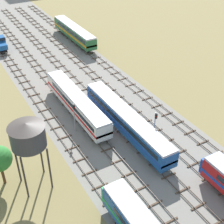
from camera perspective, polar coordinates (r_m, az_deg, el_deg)
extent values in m
plane|color=olive|center=(62.18, -4.09, 2.85)|extent=(480.00, 480.00, 0.00)
cube|color=gray|center=(62.18, -4.09, 2.85)|extent=(22.26, 176.00, 0.01)
cube|color=#47382D|center=(60.02, -12.97, 0.95)|extent=(0.07, 126.00, 0.15)
cube|color=#47382D|center=(60.34, -11.69, 1.32)|extent=(0.07, 126.00, 0.15)
cube|color=brown|center=(40.56, 2.06, -18.45)|extent=(2.40, 0.22, 0.14)
cube|color=brown|center=(42.16, -0.16, -15.64)|extent=(2.40, 0.22, 0.14)
cube|color=brown|center=(43.91, -2.16, -13.04)|extent=(2.40, 0.22, 0.14)
cube|color=brown|center=(45.79, -3.96, -10.62)|extent=(2.40, 0.22, 0.14)
cube|color=brown|center=(47.78, -5.59, -8.40)|extent=(2.40, 0.22, 0.14)
cube|color=brown|center=(49.88, -7.07, -6.35)|extent=(2.40, 0.22, 0.14)
cube|color=brown|center=(52.06, -8.42, -4.46)|extent=(2.40, 0.22, 0.14)
cube|color=brown|center=(54.32, -9.65, -2.73)|extent=(2.40, 0.22, 0.14)
cube|color=brown|center=(56.65, -10.78, -1.14)|extent=(2.40, 0.22, 0.14)
cube|color=brown|center=(59.04, -11.82, 0.33)|extent=(2.40, 0.22, 0.14)
cube|color=brown|center=(61.48, -12.78, 1.68)|extent=(2.40, 0.22, 0.14)
cube|color=brown|center=(63.97, -13.66, 2.93)|extent=(2.40, 0.22, 0.14)
cube|color=brown|center=(66.51, -14.48, 4.08)|extent=(2.40, 0.22, 0.14)
cube|color=brown|center=(69.08, -15.24, 5.15)|extent=(2.40, 0.22, 0.14)
cube|color=brown|center=(71.68, -15.95, 6.14)|extent=(2.40, 0.22, 0.14)
cube|color=brown|center=(74.31, -16.61, 7.05)|extent=(2.40, 0.22, 0.14)
cube|color=brown|center=(76.97, -17.22, 7.91)|extent=(2.40, 0.22, 0.14)
cube|color=brown|center=(79.66, -17.80, 8.70)|extent=(2.40, 0.22, 0.14)
cube|color=brown|center=(82.37, -18.34, 9.45)|extent=(2.40, 0.22, 0.14)
cube|color=brown|center=(85.09, -18.85, 10.14)|extent=(2.40, 0.22, 0.14)
cube|color=#47382D|center=(61.15, -8.95, 2.13)|extent=(0.07, 126.00, 0.15)
cube|color=#47382D|center=(61.57, -7.72, 2.49)|extent=(0.07, 126.00, 0.15)
cube|color=brown|center=(40.92, 10.15, -18.55)|extent=(2.40, 0.22, 0.14)
cube|color=brown|center=(42.29, 7.54, -15.85)|extent=(2.40, 0.22, 0.14)
cube|color=brown|center=(43.83, 5.16, -13.30)|extent=(2.40, 0.22, 0.14)
cube|color=brown|center=(45.52, 3.00, -10.92)|extent=(2.40, 0.22, 0.14)
cube|color=brown|center=(47.33, 1.04, -8.70)|extent=(2.40, 0.22, 0.14)
cube|color=brown|center=(49.26, -0.76, -6.64)|extent=(2.40, 0.22, 0.14)
cube|color=brown|center=(51.30, -2.41, -4.73)|extent=(2.40, 0.22, 0.14)
cube|color=brown|center=(53.42, -3.92, -2.97)|extent=(2.40, 0.22, 0.14)
cube|color=brown|center=(55.63, -5.31, -1.34)|extent=(2.40, 0.22, 0.14)
cube|color=brown|center=(57.90, -6.59, 0.16)|extent=(2.40, 0.22, 0.14)
cube|color=brown|center=(60.24, -7.77, 1.55)|extent=(2.40, 0.22, 0.14)
cube|color=brown|center=(62.64, -8.86, 2.83)|extent=(2.40, 0.22, 0.14)
cube|color=brown|center=(65.09, -9.87, 4.01)|extent=(2.40, 0.22, 0.14)
cube|color=brown|center=(67.58, -10.82, 5.11)|extent=(2.40, 0.22, 0.14)
cube|color=brown|center=(70.11, -11.69, 6.13)|extent=(2.40, 0.22, 0.14)
cube|color=brown|center=(72.68, -12.51, 7.07)|extent=(2.40, 0.22, 0.14)
cube|color=brown|center=(75.27, -13.28, 7.95)|extent=(2.40, 0.22, 0.14)
cube|color=brown|center=(77.90, -14.00, 8.77)|extent=(2.40, 0.22, 0.14)
cube|color=brown|center=(80.56, -14.67, 9.53)|extent=(2.40, 0.22, 0.14)
cube|color=brown|center=(83.23, -15.30, 10.24)|extent=(2.40, 0.22, 0.14)
cube|color=brown|center=(85.93, -15.90, 10.91)|extent=(2.40, 0.22, 0.14)
cube|color=brown|center=(88.65, -16.46, 11.54)|extent=(2.40, 0.22, 0.14)
cube|color=brown|center=(91.38, -16.99, 12.12)|extent=(2.40, 0.22, 0.14)
cube|color=brown|center=(94.14, -17.49, 12.68)|extent=(2.40, 0.22, 0.14)
cube|color=brown|center=(96.90, -17.97, 13.20)|extent=(2.40, 0.22, 0.14)
cube|color=brown|center=(99.68, -18.42, 13.69)|extent=(2.40, 0.22, 0.14)
cube|color=brown|center=(102.48, -18.84, 14.15)|extent=(2.40, 0.22, 0.14)
cube|color=brown|center=(105.28, -19.25, 14.59)|extent=(2.40, 0.22, 0.14)
cube|color=#47382D|center=(62.60, -5.10, 3.26)|extent=(0.07, 126.00, 0.15)
cube|color=#47382D|center=(63.11, -3.92, 3.60)|extent=(0.07, 126.00, 0.15)
cube|color=brown|center=(41.99, 17.95, -18.32)|extent=(2.40, 0.22, 0.14)
cube|color=brown|center=(43.12, 15.07, -15.79)|extent=(2.40, 0.22, 0.14)
cube|color=brown|center=(44.43, 12.41, -13.36)|extent=(2.40, 0.22, 0.14)
cube|color=brown|center=(45.90, 9.97, -11.06)|extent=(2.40, 0.22, 0.14)
cube|color=brown|center=(47.51, 7.71, -8.89)|extent=(2.40, 0.22, 0.14)
cube|color=brown|center=(49.25, 5.63, -6.85)|extent=(2.40, 0.22, 0.14)
cube|color=brown|center=(51.11, 3.72, -4.95)|extent=(2.40, 0.22, 0.14)
cube|color=brown|center=(53.07, 1.95, -3.18)|extent=(2.40, 0.22, 0.14)
cube|color=brown|center=(55.13, 0.32, -1.54)|extent=(2.40, 0.22, 0.14)
cube|color=brown|center=(57.27, -1.19, -0.02)|extent=(2.40, 0.22, 0.14)
cube|color=brown|center=(59.48, -2.59, 1.39)|extent=(2.40, 0.22, 0.14)
cube|color=brown|center=(61.76, -3.89, 2.70)|extent=(2.40, 0.22, 0.14)
cube|color=brown|center=(64.10, -5.10, 3.91)|extent=(2.40, 0.22, 0.14)
cube|color=brown|center=(66.49, -6.22, 5.03)|extent=(2.40, 0.22, 0.14)
cube|color=brown|center=(68.94, -7.27, 6.08)|extent=(2.40, 0.22, 0.14)
cube|color=brown|center=(71.42, -8.25, 7.05)|extent=(2.40, 0.22, 0.14)
cube|color=brown|center=(73.94, -9.17, 7.95)|extent=(2.40, 0.22, 0.14)
cube|color=brown|center=(76.50, -10.03, 8.79)|extent=(2.40, 0.22, 0.14)
cube|color=brown|center=(79.08, -10.84, 9.58)|extent=(2.40, 0.22, 0.14)
cube|color=brown|center=(81.70, -11.60, 10.31)|extent=(2.40, 0.22, 0.14)
cube|color=brown|center=(84.34, -12.32, 10.99)|extent=(2.40, 0.22, 0.14)
cube|color=brown|center=(87.00, -12.99, 11.64)|extent=(2.40, 0.22, 0.14)
cube|color=brown|center=(89.69, -13.63, 12.24)|extent=(2.40, 0.22, 0.14)
cube|color=brown|center=(92.39, -14.23, 12.80)|extent=(2.40, 0.22, 0.14)
cube|color=brown|center=(95.12, -14.80, 13.34)|extent=(2.40, 0.22, 0.14)
cube|color=brown|center=(97.85, -15.35, 13.84)|extent=(2.40, 0.22, 0.14)
cube|color=brown|center=(100.61, -15.86, 14.31)|extent=(2.40, 0.22, 0.14)
cube|color=brown|center=(103.38, -16.35, 14.76)|extent=(2.40, 0.22, 0.14)
cube|color=brown|center=(106.16, -16.82, 15.18)|extent=(2.40, 0.22, 0.14)
cube|color=brown|center=(108.95, -17.26, 15.58)|extent=(2.40, 0.22, 0.14)
cube|color=brown|center=(111.75, -17.68, 15.96)|extent=(2.40, 0.22, 0.14)
cube|color=brown|center=(114.56, -18.08, 16.32)|extent=(2.40, 0.22, 0.14)
cube|color=brown|center=(117.38, -18.47, 16.66)|extent=(2.40, 0.22, 0.14)
cube|color=#47382D|center=(64.33, -1.43, 4.32)|extent=(0.07, 126.00, 0.15)
cube|color=#47382D|center=(64.94, -0.31, 4.63)|extent=(0.07, 126.00, 0.15)
cube|color=brown|center=(46.92, 16.72, -11.04)|extent=(2.40, 0.22, 0.14)
cube|color=brown|center=(48.31, 14.26, -8.96)|extent=(2.40, 0.22, 0.14)
cube|color=brown|center=(49.84, 11.96, -6.98)|extent=(2.40, 0.22, 0.14)
cube|color=brown|center=(51.50, 9.83, -5.12)|extent=(2.40, 0.22, 0.14)
cube|color=brown|center=(53.28, 7.84, -3.37)|extent=(2.40, 0.22, 0.14)
cube|color=brown|center=(55.17, 6.00, -1.73)|extent=(2.40, 0.22, 0.14)
cube|color=brown|center=(57.15, 4.28, -0.20)|extent=(2.40, 0.22, 0.14)
cube|color=brown|center=(59.22, 2.68, 1.22)|extent=(2.40, 0.22, 0.14)
cube|color=brown|center=(61.36, 1.19, 2.55)|extent=(2.40, 0.22, 0.14)
cube|color=brown|center=(63.57, -0.21, 3.78)|extent=(2.40, 0.22, 0.14)
cube|color=brown|center=(65.85, -1.51, 4.93)|extent=(2.40, 0.22, 0.14)
cube|color=brown|center=(68.18, -2.72, 5.99)|extent=(2.40, 0.22, 0.14)
cube|color=brown|center=(70.56, -3.86, 6.99)|extent=(2.40, 0.22, 0.14)
cube|color=brown|center=(72.99, -4.93, 7.91)|extent=(2.40, 0.22, 0.14)
cube|color=brown|center=(75.46, -5.94, 8.77)|extent=(2.40, 0.22, 0.14)
cube|color=brown|center=(77.96, -6.88, 9.58)|extent=(2.40, 0.22, 0.14)
cube|color=brown|center=(80.50, -7.77, 10.33)|extent=(2.40, 0.22, 0.14)
cube|color=brown|center=(83.08, -8.61, 11.04)|extent=(2.40, 0.22, 0.14)
cube|color=brown|center=(85.67, -9.40, 11.70)|extent=(2.40, 0.22, 0.14)
cube|color=brown|center=(88.30, -10.15, 12.31)|extent=(2.40, 0.22, 0.14)
cube|color=brown|center=(90.95, -10.86, 12.89)|extent=(2.40, 0.22, 0.14)
cube|color=brown|center=(93.61, -11.53, 13.44)|extent=(2.40, 0.22, 0.14)
cube|color=brown|center=(96.30, -12.16, 13.95)|extent=(2.40, 0.22, 0.14)
cube|color=brown|center=(99.01, -12.77, 14.44)|extent=(2.40, 0.22, 0.14)
cube|color=brown|center=(101.73, -13.34, 14.90)|extent=(2.40, 0.22, 0.14)
cube|color=brown|center=(104.47, -13.89, 15.33)|extent=(2.40, 0.22, 0.14)
cube|color=brown|center=(107.22, -14.41, 15.74)|extent=(2.40, 0.22, 0.14)
cube|color=brown|center=(109.98, -14.91, 16.12)|extent=(2.40, 0.22, 0.14)
cube|color=brown|center=(112.76, -15.38, 16.49)|extent=(2.40, 0.22, 0.14)
cube|color=brown|center=(115.55, -15.83, 16.84)|extent=(2.40, 0.22, 0.14)
cube|color=brown|center=(118.35, -16.27, 17.17)|extent=(2.40, 0.22, 0.14)
cube|color=#47382D|center=(66.34, 2.05, 5.30)|extent=(0.07, 126.00, 0.15)
cube|color=#47382D|center=(67.02, 3.10, 5.59)|extent=(0.07, 126.00, 0.15)
cube|color=brown|center=(51.01, 18.07, -7.02)|extent=(2.40, 0.22, 0.14)
cube|color=brown|center=(52.47, 15.78, -5.22)|extent=(2.40, 0.22, 0.14)
cube|color=brown|center=(54.05, 13.63, -3.51)|extent=(2.40, 0.22, 0.14)
cube|color=brown|center=(55.75, 11.61, -1.90)|extent=(2.40, 0.22, 0.14)
cube|color=brown|center=(57.55, 9.72, -0.38)|extent=(2.40, 0.22, 0.14)
cube|color=brown|center=(59.45, 7.95, 1.04)|extent=(2.40, 0.22, 0.14)
cube|color=brown|center=(61.44, 6.29, 2.38)|extent=(2.40, 0.22, 0.14)
cube|color=brown|center=(63.51, 4.73, 3.62)|extent=(2.40, 0.22, 0.14)
cube|color=brown|center=(65.65, 3.27, 4.78)|extent=(2.40, 0.22, 0.14)
cube|color=brown|center=(67.86, 1.89, 5.87)|extent=(2.40, 0.22, 0.14)
cube|color=brown|center=(70.12, 0.60, 6.88)|extent=(2.40, 0.22, 0.14)
cube|color=brown|center=(72.44, -0.61, 7.83)|extent=(2.40, 0.22, 0.14)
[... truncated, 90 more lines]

